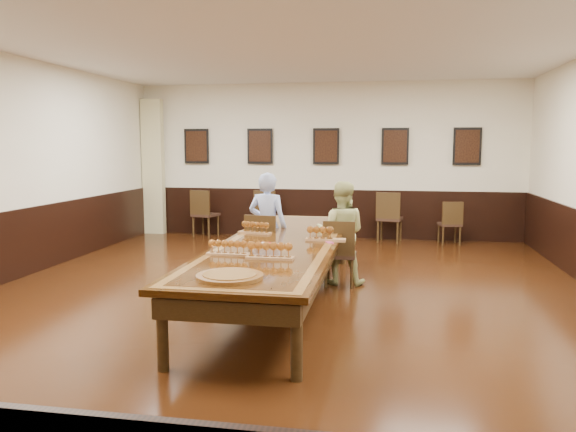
% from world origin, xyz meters
% --- Properties ---
extents(floor, '(8.00, 10.00, 0.02)m').
position_xyz_m(floor, '(0.00, 0.00, -0.01)').
color(floor, black).
rests_on(floor, ground).
extents(ceiling, '(8.00, 10.00, 0.02)m').
position_xyz_m(ceiling, '(0.00, 0.00, 3.21)').
color(ceiling, white).
rests_on(ceiling, floor).
extents(wall_back, '(8.00, 0.02, 3.20)m').
position_xyz_m(wall_back, '(0.00, 5.01, 1.60)').
color(wall_back, '#F1E9CA').
rests_on(wall_back, floor).
extents(chair_man, '(0.52, 0.55, 0.97)m').
position_xyz_m(chair_man, '(-0.41, 0.96, 0.48)').
color(chair_man, '#321F16').
rests_on(chair_man, floor).
extents(chair_woman, '(0.43, 0.47, 0.91)m').
position_xyz_m(chair_woman, '(0.65, 0.92, 0.46)').
color(chair_woman, '#321F16').
rests_on(chair_woman, floor).
extents(spare_chair_a, '(0.57, 0.60, 0.99)m').
position_xyz_m(spare_chair_a, '(-2.52, 4.62, 0.49)').
color(spare_chair_a, '#321F16').
rests_on(spare_chair_a, floor).
extents(spare_chair_b, '(0.53, 0.57, 1.00)m').
position_xyz_m(spare_chair_b, '(-1.19, 4.73, 0.50)').
color(spare_chair_b, '#321F16').
rests_on(spare_chair_b, floor).
extents(spare_chair_c, '(0.55, 0.59, 1.01)m').
position_xyz_m(spare_chair_c, '(1.32, 4.59, 0.50)').
color(spare_chair_c, '#321F16').
rests_on(spare_chair_c, floor).
extents(spare_chair_d, '(0.47, 0.50, 0.85)m').
position_xyz_m(spare_chair_d, '(2.47, 4.52, 0.42)').
color(spare_chair_d, '#321F16').
rests_on(spare_chair_d, floor).
extents(person_man, '(0.61, 0.44, 1.54)m').
position_xyz_m(person_man, '(-0.40, 1.06, 0.77)').
color(person_man, '#5375CF').
rests_on(person_man, floor).
extents(person_woman, '(0.71, 0.56, 1.43)m').
position_xyz_m(person_woman, '(0.65, 1.02, 0.72)').
color(person_woman, '#C2C67B').
rests_on(person_woman, floor).
extents(pink_phone, '(0.12, 0.15, 0.01)m').
position_xyz_m(pink_phone, '(0.60, -0.01, 0.76)').
color(pink_phone, '#CB4384').
rests_on(pink_phone, conference_table).
extents(curtain, '(0.45, 0.18, 2.90)m').
position_xyz_m(curtain, '(-3.75, 4.82, 1.45)').
color(curtain, beige).
rests_on(curtain, floor).
extents(wainscoting, '(8.00, 10.00, 1.00)m').
position_xyz_m(wainscoting, '(0.00, 0.00, 0.50)').
color(wainscoting, black).
rests_on(wainscoting, floor).
extents(conference_table, '(1.40, 5.00, 0.76)m').
position_xyz_m(conference_table, '(0.00, 0.00, 0.61)').
color(conference_table, black).
rests_on(conference_table, floor).
extents(posters, '(6.14, 0.04, 0.74)m').
position_xyz_m(posters, '(0.00, 4.94, 1.90)').
color(posters, black).
rests_on(posters, wall_back).
extents(flight_a, '(0.47, 0.25, 0.17)m').
position_xyz_m(flight_a, '(-0.45, 0.50, 0.83)').
color(flight_a, olive).
rests_on(flight_a, conference_table).
extents(flight_b, '(0.49, 0.16, 0.18)m').
position_xyz_m(flight_b, '(0.52, 0.10, 0.84)').
color(flight_b, olive).
rests_on(flight_b, conference_table).
extents(flight_c, '(0.46, 0.15, 0.17)m').
position_xyz_m(flight_c, '(-0.39, -0.99, 0.83)').
color(flight_c, olive).
rests_on(flight_c, conference_table).
extents(flight_d, '(0.50, 0.16, 0.19)m').
position_xyz_m(flight_d, '(0.10, -1.11, 0.84)').
color(flight_d, olive).
rests_on(flight_d, conference_table).
extents(red_plate_grp, '(0.19, 0.19, 0.02)m').
position_xyz_m(red_plate_grp, '(-0.15, -0.27, 0.76)').
color(red_plate_grp, '#AA190B').
rests_on(red_plate_grp, conference_table).
extents(carved_platter, '(0.69, 0.69, 0.05)m').
position_xyz_m(carved_platter, '(-0.07, -2.00, 0.77)').
color(carved_platter, '#573011').
rests_on(carved_platter, conference_table).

